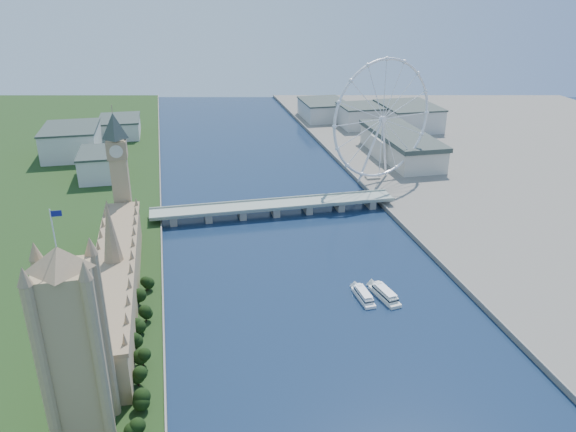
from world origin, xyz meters
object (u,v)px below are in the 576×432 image
object	(u,v)px
victoria_tower	(73,340)
london_eye	(383,120)
tour_boat_near	(363,299)
tour_boat_far	(385,298)

from	to	relation	value
victoria_tower	london_eye	xyz separation A→B (m)	(254.98, 300.08, 13.03)
victoria_tower	tour_boat_near	xyz separation A→B (m)	(164.59, 89.38, -54.49)
tour_boat_far	victoria_tower	bearing A→B (deg)	-163.76
london_eye	tour_boat_far	bearing A→B (deg)	-109.69
london_eye	tour_boat_near	size ratio (longest dim) A/B	4.16
tour_boat_near	tour_boat_far	bearing A→B (deg)	-10.02
tour_boat_far	london_eye	bearing A→B (deg)	60.46
victoria_tower	tour_boat_far	size ratio (longest dim) A/B	3.43
tour_boat_near	tour_boat_far	xyz separation A→B (m)	(14.32, -1.81, 0.00)
london_eye	tour_boat_far	world-z (taller)	london_eye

